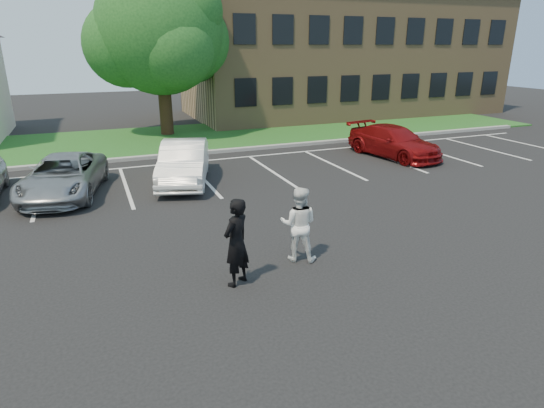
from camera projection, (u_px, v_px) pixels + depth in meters
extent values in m
plane|color=black|center=(289.00, 270.00, 10.17)|extent=(90.00, 90.00, 0.00)
cube|color=gray|center=(182.00, 154.00, 20.65)|extent=(40.00, 0.30, 0.15)
cube|color=#1E4F18|center=(167.00, 139.00, 24.16)|extent=(44.00, 8.00, 0.08)
cube|color=silver|center=(39.00, 196.00, 15.20)|extent=(0.12, 5.20, 0.01)
cube|color=silver|center=(126.00, 186.00, 16.19)|extent=(0.12, 5.20, 0.01)
cube|color=silver|center=(203.00, 178.00, 17.17)|extent=(0.12, 5.20, 0.01)
cube|color=silver|center=(272.00, 171.00, 18.16)|extent=(0.12, 5.20, 0.01)
cube|color=silver|center=(333.00, 165.00, 19.15)|extent=(0.12, 5.20, 0.01)
cube|color=silver|center=(389.00, 159.00, 20.13)|extent=(0.12, 5.20, 0.01)
cube|color=silver|center=(439.00, 153.00, 21.12)|extent=(0.12, 5.20, 0.01)
cube|color=silver|center=(485.00, 149.00, 22.11)|extent=(0.12, 5.20, 0.01)
cube|color=silver|center=(527.00, 144.00, 23.09)|extent=(0.12, 5.20, 0.01)
cube|color=silver|center=(219.00, 159.00, 20.03)|extent=(34.00, 0.12, 0.01)
cube|color=#90734C|center=(343.00, 56.00, 33.04)|extent=(22.00, 10.00, 8.00)
cube|color=black|center=(246.00, 93.00, 25.99)|extent=(1.30, 0.06, 1.60)
cube|color=black|center=(244.00, 29.00, 24.87)|extent=(1.30, 0.06, 1.60)
cube|color=black|center=(283.00, 91.00, 26.80)|extent=(1.30, 0.06, 1.60)
cube|color=black|center=(283.00, 30.00, 25.68)|extent=(1.30, 0.06, 1.60)
cube|color=black|center=(317.00, 90.00, 27.61)|extent=(1.30, 0.06, 1.60)
cube|color=black|center=(319.00, 30.00, 26.49)|extent=(1.30, 0.06, 1.60)
cube|color=black|center=(350.00, 88.00, 28.42)|extent=(1.30, 0.06, 1.60)
cube|color=black|center=(353.00, 30.00, 27.30)|extent=(1.30, 0.06, 1.60)
cube|color=black|center=(381.00, 87.00, 29.23)|extent=(1.30, 0.06, 1.60)
cube|color=black|center=(385.00, 31.00, 28.11)|extent=(1.30, 0.06, 1.60)
cube|color=black|center=(410.00, 86.00, 30.04)|extent=(1.30, 0.06, 1.60)
cube|color=black|center=(416.00, 31.00, 28.92)|extent=(1.30, 0.06, 1.60)
cube|color=black|center=(438.00, 85.00, 30.85)|extent=(1.30, 0.06, 1.60)
cube|color=black|center=(444.00, 32.00, 29.73)|extent=(1.30, 0.06, 1.60)
cube|color=black|center=(464.00, 84.00, 31.67)|extent=(1.30, 0.06, 1.60)
cube|color=black|center=(471.00, 32.00, 30.54)|extent=(1.30, 0.06, 1.60)
cube|color=black|center=(489.00, 83.00, 32.48)|extent=(1.30, 0.06, 1.60)
cube|color=black|center=(497.00, 32.00, 31.35)|extent=(1.30, 0.06, 1.60)
cylinder|color=black|center=(166.00, 106.00, 24.87)|extent=(0.70, 0.70, 3.20)
sphere|color=#19481A|center=(160.00, 30.00, 23.58)|extent=(6.60, 6.60, 6.60)
sphere|color=#19481A|center=(188.00, 41.00, 24.92)|extent=(4.60, 4.60, 4.60)
sphere|color=#19481A|center=(126.00, 44.00, 23.56)|extent=(4.40, 4.40, 4.40)
sphere|color=#19481A|center=(174.00, 49.00, 22.70)|extent=(4.00, 4.00, 4.00)
sphere|color=#19481A|center=(143.00, 25.00, 24.67)|extent=(4.20, 4.20, 4.20)
sphere|color=#19481A|center=(185.00, 11.00, 22.92)|extent=(3.80, 3.80, 3.80)
imported|color=black|center=(236.00, 242.00, 9.30)|extent=(0.83, 0.77, 1.89)
imported|color=white|center=(299.00, 224.00, 10.42)|extent=(1.08, 1.01, 1.77)
imported|color=#97999E|center=(63.00, 176.00, 15.07)|extent=(3.14, 5.08, 1.31)
imported|color=white|center=(184.00, 162.00, 16.48)|extent=(2.80, 4.78, 1.49)
imported|color=maroon|center=(394.00, 142.00, 20.33)|extent=(2.70, 4.95, 1.36)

